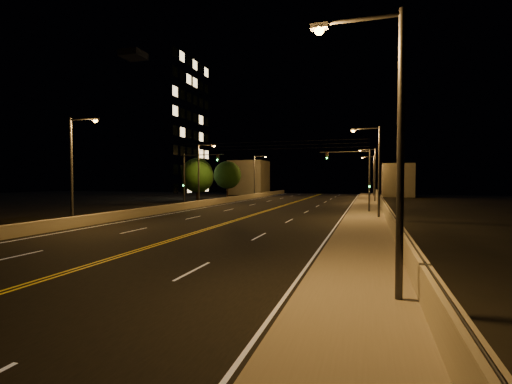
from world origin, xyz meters
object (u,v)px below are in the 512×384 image
(tree_1, at_px, (197,174))
(tree_2, at_px, (227,175))
(streetlight_3, at_px, (372,173))
(streetlight_5, at_px, (201,170))
(tree_0, at_px, (198,177))
(traffic_signal_left, at_px, (192,174))
(streetlight_2, at_px, (373,171))
(streetlight_4, at_px, (75,163))
(traffic_signal_right, at_px, (360,174))
(streetlight_6, at_px, (256,173))
(streetlight_0, at_px, (389,136))
(building_tower, at_px, (134,128))
(streetlight_1, at_px, (376,166))

(tree_1, distance_m, tree_2, 8.53)
(streetlight_3, distance_m, streetlight_5, 38.61)
(tree_0, bearing_deg, traffic_signal_left, -68.26)
(streetlight_2, xyz_separation_m, streetlight_4, (-21.38, -35.09, 0.00))
(streetlight_2, xyz_separation_m, streetlight_5, (-21.38, -13.66, 0.00))
(traffic_signal_right, height_order, tree_1, tree_1)
(traffic_signal_right, distance_m, tree_1, 30.83)
(streetlight_6, bearing_deg, traffic_signal_right, -55.52)
(streetlight_3, bearing_deg, tree_0, -130.65)
(streetlight_2, xyz_separation_m, tree_0, (-23.92, -9.36, -0.87))
(streetlight_3, relative_size, streetlight_4, 1.00)
(streetlight_0, distance_m, streetlight_6, 61.27)
(streetlight_5, bearing_deg, streetlight_0, -57.11)
(traffic_signal_right, relative_size, tree_1, 0.93)
(streetlight_3, relative_size, traffic_signal_left, 1.23)
(traffic_signal_left, xyz_separation_m, building_tower, (-22.35, 20.77, 8.95))
(traffic_signal_left, distance_m, building_tower, 31.80)
(tree_0, distance_m, tree_1, 8.23)
(streetlight_3, relative_size, tree_1, 1.15)
(streetlight_5, height_order, building_tower, building_tower)
(streetlight_2, xyz_separation_m, traffic_signal_right, (-1.45, -18.34, -0.63))
(streetlight_0, relative_size, tree_2, 1.18)
(streetlight_1, relative_size, traffic_signal_right, 1.23)
(streetlight_1, bearing_deg, streetlight_2, 90.00)
(streetlight_5, bearing_deg, streetlight_3, 56.37)
(building_tower, distance_m, tree_0, 24.01)
(streetlight_0, distance_m, tree_2, 58.80)
(tree_0, distance_m, tree_2, 15.70)
(streetlight_0, bearing_deg, streetlight_1, 90.00)
(streetlight_1, bearing_deg, traffic_signal_left, 164.84)
(streetlight_2, distance_m, streetlight_3, 18.49)
(tree_1, bearing_deg, streetlight_1, -38.32)
(streetlight_5, relative_size, tree_0, 1.32)
(streetlight_0, distance_m, streetlight_4, 24.34)
(tree_2, bearing_deg, streetlight_1, -49.70)
(tree_1, bearing_deg, streetlight_3, 36.62)
(streetlight_5, bearing_deg, streetlight_4, -90.00)
(streetlight_1, distance_m, streetlight_4, 24.16)
(streetlight_0, bearing_deg, building_tower, 130.97)
(tree_1, bearing_deg, traffic_signal_left, -65.97)
(streetlight_6, distance_m, traffic_signal_right, 35.22)
(traffic_signal_right, height_order, tree_0, traffic_signal_right)
(streetlight_2, xyz_separation_m, streetlight_3, (0.00, 18.49, 0.00))
(streetlight_3, xyz_separation_m, tree_2, (-25.52, -12.24, -0.42))
(streetlight_1, relative_size, streetlight_3, 1.00)
(streetlight_2, relative_size, traffic_signal_right, 1.23)
(tree_2, bearing_deg, streetlight_5, -78.25)
(streetlight_3, height_order, streetlight_6, same)
(streetlight_3, height_order, tree_1, streetlight_3)
(streetlight_0, bearing_deg, traffic_signal_right, 92.92)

